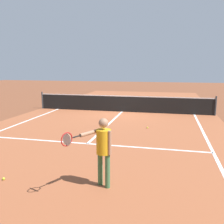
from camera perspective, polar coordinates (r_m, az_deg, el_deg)
The scene contains 9 objects.
ground_plane at distance 14.74m, azimuth 2.34°, elevation 0.07°, with size 60.00×60.00×0.00m, color brown.
court_surface_inbounds at distance 14.74m, azimuth 2.34°, elevation 0.07°, with size 10.62×24.40×0.00m, color #9E5433.
line_sideline_right at distance 8.83m, azimuth 21.85°, elevation -7.73°, with size 0.10×11.89×0.01m, color white.
line_service_near at distance 8.71m, azimuth -5.65°, elevation -7.25°, with size 8.22×0.10×0.01m, color white.
line_center_service at distance 11.68m, azimuth -0.61°, elevation -2.64°, with size 0.10×6.40×0.01m, color white.
net at distance 14.66m, azimuth 2.35°, elevation 1.96°, with size 10.46×0.09×1.07m.
player_near at distance 5.41m, azimuth -2.18°, elevation -7.66°, with size 0.85×0.99×1.55m.
tennis_ball_by_baseline at distance 6.56m, azimuth -23.68°, elevation -13.90°, with size 0.07×0.07×0.07m, color #CCE033.
tennis_ball_mid_court at distance 10.87m, azimuth 8.16°, elevation -3.58°, with size 0.07×0.07×0.07m, color #CCE033.
Camera 1 is at (2.70, -14.25, 2.63)m, focal length 39.73 mm.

